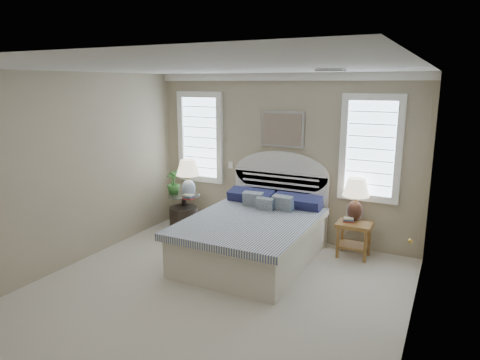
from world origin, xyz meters
name	(u,v)px	position (x,y,z in m)	size (l,w,h in m)	color
floor	(204,301)	(0.00, 0.00, 0.00)	(4.50, 5.00, 0.01)	beige
ceiling	(199,68)	(0.00, 0.00, 2.70)	(4.50, 5.00, 0.01)	silver
wall_back	(282,158)	(0.00, 2.50, 1.35)	(4.50, 0.02, 2.70)	tan
wall_left	(61,173)	(-2.25, 0.00, 1.35)	(0.02, 5.00, 2.70)	tan
wall_right	(415,220)	(2.25, 0.00, 1.35)	(0.02, 5.00, 2.70)	tan
crown_molding	(283,77)	(0.00, 2.46, 2.64)	(4.50, 0.08, 0.12)	white
hvac_vent	(331,70)	(1.20, 0.80, 2.68)	(0.30, 0.20, 0.02)	#B2B2B2
switch_plate	(231,165)	(-0.95, 2.48, 1.15)	(0.08, 0.01, 0.12)	white
window_left	(201,137)	(-1.55, 2.48, 1.60)	(0.90, 0.06, 1.60)	#C9E5FF
window_right	(371,149)	(1.40, 2.48, 1.60)	(0.90, 0.06, 1.60)	#C9E5FF
painting	(282,129)	(0.00, 2.46, 1.82)	(0.74, 0.04, 0.58)	silver
closet_door	(422,203)	(2.23, 1.20, 1.20)	(0.02, 1.80, 2.40)	white
bed	(255,233)	(0.00, 1.46, 0.39)	(1.72, 2.28, 1.47)	silver
side_table_left	(184,208)	(-1.65, 2.05, 0.39)	(0.56, 0.56, 0.63)	black
nightstand_right	(354,232)	(1.30, 2.15, 0.39)	(0.50, 0.40, 0.53)	brown
floor_pot	(184,219)	(-1.59, 1.94, 0.22)	(0.49, 0.49, 0.44)	black
lamp_left	(188,174)	(-1.52, 2.00, 1.03)	(0.43, 0.43, 0.65)	silver
lamp_right	(356,194)	(1.26, 2.30, 0.92)	(0.52, 0.52, 0.65)	black
potted_plant	(173,183)	(-1.84, 2.01, 0.84)	(0.23, 0.23, 0.41)	#2F7731
books_left	(189,197)	(-1.43, 1.87, 0.67)	(0.19, 0.14, 0.08)	maroon
books_right	(349,220)	(1.21, 2.16, 0.56)	(0.18, 0.15, 0.06)	maroon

